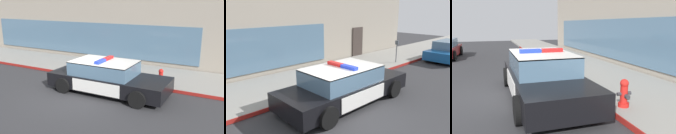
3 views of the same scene
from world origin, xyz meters
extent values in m
plane|color=#303033|center=(0.00, 0.00, 0.00)|extent=(48.00, 48.00, 0.00)
cube|color=gray|center=(0.00, 4.03, 0.07)|extent=(48.00, 3.49, 0.15)
cube|color=maroon|center=(0.00, 2.26, 0.08)|extent=(28.80, 0.04, 0.14)
cube|color=slate|center=(-3.75, 5.79, 1.45)|extent=(15.43, 0.08, 2.10)
cube|color=black|center=(0.94, 1.00, 0.50)|extent=(5.19, 1.93, 0.60)
cube|color=silver|center=(2.60, 0.99, 0.67)|extent=(1.77, 1.88, 0.05)
cube|color=silver|center=(-0.87, 1.00, 0.67)|extent=(1.45, 1.88, 0.05)
cube|color=silver|center=(0.84, 1.97, 0.50)|extent=(2.18, 0.03, 0.51)
cube|color=silver|center=(0.84, 0.03, 0.50)|extent=(2.18, 0.03, 0.51)
cube|color=yellow|center=(0.84, 1.98, 0.50)|extent=(0.22, 0.01, 0.26)
cube|color=slate|center=(0.74, 1.00, 1.07)|extent=(2.70, 1.73, 0.60)
cube|color=silver|center=(0.74, 1.00, 1.36)|extent=(2.70, 1.73, 0.04)
cube|color=red|center=(0.74, 1.34, 1.44)|extent=(0.20, 0.65, 0.11)
cube|color=blue|center=(0.73, 0.65, 1.44)|extent=(0.20, 0.65, 0.11)
cylinder|color=black|center=(2.65, 1.95, 0.34)|extent=(0.68, 0.22, 0.68)
cylinder|color=black|center=(2.65, 0.03, 0.34)|extent=(0.68, 0.22, 0.68)
cylinder|color=black|center=(-0.77, 1.96, 0.34)|extent=(0.68, 0.22, 0.68)
cylinder|color=black|center=(-0.77, 0.04, 0.34)|extent=(0.68, 0.22, 0.68)
cylinder|color=red|center=(2.74, 2.68, 0.20)|extent=(0.28, 0.28, 0.10)
cylinder|color=red|center=(2.74, 2.68, 0.47)|extent=(0.19, 0.19, 0.45)
sphere|color=red|center=(2.74, 2.68, 0.77)|extent=(0.22, 0.22, 0.22)
cylinder|color=#333338|center=(2.74, 2.68, 0.84)|extent=(0.06, 0.06, 0.05)
cylinder|color=#333338|center=(2.74, 2.53, 0.50)|extent=(0.09, 0.10, 0.09)
cylinder|color=#333338|center=(2.74, 2.82, 0.50)|extent=(0.09, 0.10, 0.09)
cylinder|color=#333338|center=(2.89, 2.68, 0.46)|extent=(0.10, 0.12, 0.12)
camera|label=1|loc=(5.70, -7.81, 3.84)|focal=39.20mm
camera|label=2|loc=(-4.61, -4.33, 3.40)|focal=35.70mm
camera|label=3|loc=(7.52, -0.52, 2.24)|focal=36.31mm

